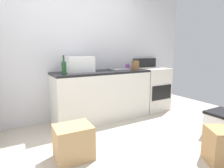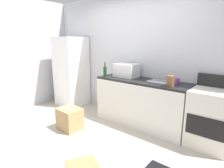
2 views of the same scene
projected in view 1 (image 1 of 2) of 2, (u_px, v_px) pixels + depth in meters
ground_plane at (125, 151)px, 2.37m from camera, size 6.00×6.00×0.00m
wall_back at (79, 49)px, 3.46m from camera, size 5.00×0.10×2.60m
kitchen_counter at (102, 95)px, 3.46m from camera, size 1.80×0.60×0.90m
stove_oven at (152, 88)px, 4.07m from camera, size 0.60×0.61×1.10m
microwave at (79, 64)px, 3.21m from camera, size 0.46×0.34×0.27m
sink_basin at (119, 69)px, 3.55m from camera, size 0.36×0.32×0.03m
wine_bottle at (64, 68)px, 2.81m from camera, size 0.07×0.07×0.30m
coffee_mug at (128, 67)px, 3.77m from camera, size 0.08×0.08×0.10m
knife_block at (135, 66)px, 3.52m from camera, size 0.10×0.10×0.18m
cardboard_box_large at (73, 142)px, 2.17m from camera, size 0.44×0.37×0.41m
storage_bin at (222, 124)px, 2.76m from camera, size 0.46×0.36×0.38m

